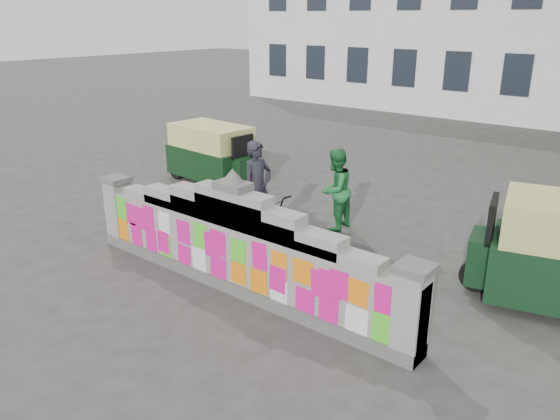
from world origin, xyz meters
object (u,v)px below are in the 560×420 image
at_px(cyclist_rider, 258,200).
at_px(rickshaw_left, 213,153).
at_px(cyclist_bike, 258,219).
at_px(pedestrian, 335,190).

distance_m(cyclist_rider, rickshaw_left, 4.45).
bearing_deg(cyclist_bike, rickshaw_left, 62.94).
distance_m(cyclist_bike, pedestrian, 1.76).
xyz_separation_m(cyclist_bike, rickshaw_left, (-3.71, 2.46, 0.25)).
xyz_separation_m(pedestrian, rickshaw_left, (-4.40, 0.87, -0.07)).
bearing_deg(rickshaw_left, cyclist_bike, -29.48).
height_order(pedestrian, rickshaw_left, pedestrian).
height_order(cyclist_rider, pedestrian, cyclist_rider).
xyz_separation_m(cyclist_rider, pedestrian, (0.69, 1.59, -0.04)).
height_order(cyclist_bike, pedestrian, pedestrian).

